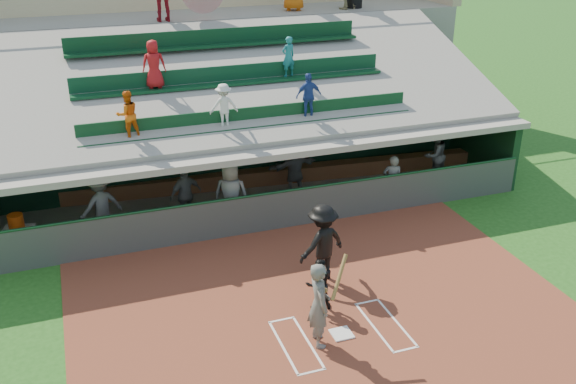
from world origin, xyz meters
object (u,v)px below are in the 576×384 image
object	(u,v)px
catcher	(318,284)
batter_at_plate	(319,304)
home_plate	(342,334)
white_table	(20,240)
water_cooler	(16,222)

from	to	relation	value
catcher	batter_at_plate	bearing A→B (deg)	72.64
batter_at_plate	home_plate	bearing A→B (deg)	8.51
home_plate	white_table	distance (m)	8.75
home_plate	batter_at_plate	size ratio (longest dim) A/B	0.22
home_plate	white_table	xyz separation A→B (m)	(-6.41, 5.95, 0.33)
home_plate	batter_at_plate	xyz separation A→B (m)	(-0.56, -0.08, 0.92)
batter_at_plate	catcher	size ratio (longest dim) A/B	1.60
catcher	water_cooler	xyz separation A→B (m)	(-6.32, 4.88, 0.26)
home_plate	batter_at_plate	bearing A→B (deg)	-171.49
water_cooler	home_plate	bearing A→B (deg)	-42.86
white_table	water_cooler	distance (m)	0.52
batter_at_plate	water_cooler	world-z (taller)	batter_at_plate
batter_at_plate	water_cooler	xyz separation A→B (m)	(-5.86, 6.04, -0.06)
catcher	water_cooler	bearing A→B (deg)	-33.72
home_plate	white_table	world-z (taller)	white_table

